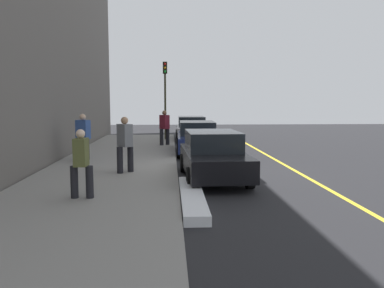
# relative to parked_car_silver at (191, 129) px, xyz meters

# --- Properties ---
(ground_plane) EXTENTS (56.00, 56.00, 0.00)m
(ground_plane) POSITION_rel_parked_car_silver_xyz_m (11.06, -0.08, -0.76)
(ground_plane) COLOR black
(sidewalk) EXTENTS (28.00, 4.60, 0.15)m
(sidewalk) POSITION_rel_parked_car_silver_xyz_m (11.06, -3.38, -0.68)
(sidewalk) COLOR gray
(sidewalk) RESTS_ON ground
(lane_stripe_centre) EXTENTS (28.00, 0.14, 0.01)m
(lane_stripe_centre) POSITION_rel_parked_car_silver_xyz_m (11.06, 3.12, -0.75)
(lane_stripe_centre) COLOR gold
(lane_stripe_centre) RESTS_ON ground
(snow_bank_curb) EXTENTS (4.07, 0.56, 0.22)m
(snow_bank_curb) POSITION_rel_parked_car_silver_xyz_m (14.87, -0.78, -0.65)
(snow_bank_curb) COLOR white
(snow_bank_curb) RESTS_ON ground
(parked_car_silver) EXTENTS (4.27, 1.91, 1.51)m
(parked_car_silver) POSITION_rel_parked_car_silver_xyz_m (0.00, 0.00, 0.00)
(parked_car_silver) COLOR black
(parked_car_silver) RESTS_ON ground
(parked_car_navy) EXTENTS (4.53, 1.97, 1.51)m
(parked_car_navy) POSITION_rel_parked_car_silver_xyz_m (6.06, -0.05, 0.00)
(parked_car_navy) COLOR black
(parked_car_navy) RESTS_ON ground
(parked_car_black) EXTENTS (4.59, 2.02, 1.51)m
(parked_car_black) POSITION_rel_parked_car_silver_xyz_m (12.09, 0.04, 0.00)
(parked_car_black) COLOR black
(parked_car_black) RESTS_ON ground
(pedestrian_olive_coat) EXTENTS (0.46, 0.55, 1.66)m
(pedestrian_olive_coat) POSITION_rel_parked_car_silver_xyz_m (14.98, -3.43, 0.28)
(pedestrian_olive_coat) COLOR black
(pedestrian_olive_coat) RESTS_ON sidewalk
(pedestrian_grey_coat) EXTENTS (0.58, 0.55, 1.81)m
(pedestrian_grey_coat) POSITION_rel_parked_car_silver_xyz_m (11.61, -2.78, 0.36)
(pedestrian_grey_coat) COLOR black
(pedestrian_grey_coat) RESTS_ON sidewalk
(pedestrian_blue_coat) EXTENTS (0.56, 0.58, 1.83)m
(pedestrian_blue_coat) POSITION_rel_parked_car_silver_xyz_m (8.97, -4.69, 0.37)
(pedestrian_blue_coat) COLOR black
(pedestrian_blue_coat) RESTS_ON sidewalk
(pedestrian_burgundy_coat) EXTENTS (0.58, 0.55, 1.83)m
(pedestrian_burgundy_coat) POSITION_rel_parked_car_silver_xyz_m (3.57, -1.62, 0.37)
(pedestrian_burgundy_coat) COLOR black
(pedestrian_burgundy_coat) RESTS_ON sidewalk
(traffic_light_pole) EXTENTS (0.35, 0.26, 4.65)m
(traffic_light_pole) POSITION_rel_parked_car_silver_xyz_m (0.47, -1.61, 2.52)
(traffic_light_pole) COLOR #2D2D19
(traffic_light_pole) RESTS_ON sidewalk
(rolling_suitcase) EXTENTS (0.34, 0.22, 0.98)m
(rolling_suitcase) POSITION_rel_parked_car_silver_xyz_m (8.53, -4.74, -0.29)
(rolling_suitcase) COLOR #191E38
(rolling_suitcase) RESTS_ON sidewalk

